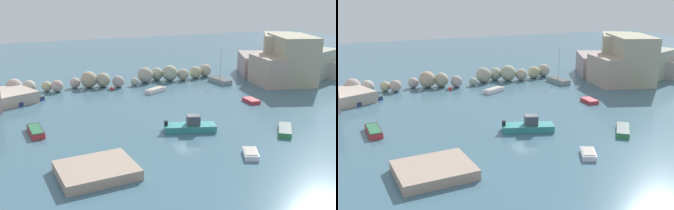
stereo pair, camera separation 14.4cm
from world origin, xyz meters
The scene contains 13 objects.
cove_water centered at (0.00, 0.00, 0.00)m, with size 160.00×160.00×0.00m, color #42687A.
cliff_headland_right centered at (26.87, 15.90, 2.73)m, with size 21.11×17.80×7.54m.
rock_breakwater centered at (-0.74, 21.70, 1.09)m, with size 33.06×4.26×2.57m.
stone_dock centered at (-11.86, -7.84, 0.43)m, with size 6.18×5.21×0.85m, color tan.
channel_buoy centered at (-3.48, 18.84, 0.26)m, with size 0.53×0.53×0.53m, color red.
moored_boat_0 centered at (1.93, -9.51, 0.27)m, with size 2.18×2.70×0.56m.
moored_boat_1 centered at (13.83, 16.87, 0.38)m, with size 2.17×4.42×5.57m.
moored_boat_2 centered at (-15.62, 4.03, 0.32)m, with size 1.58×3.96×0.62m.
moored_boat_3 centered at (-0.25, -1.40, 0.53)m, with size 5.76×3.38×1.75m.
moored_boat_4 centered at (8.81, -5.65, 0.27)m, with size 3.42×3.88×0.54m.
moored_boat_5 centered at (-15.36, 16.74, 0.26)m, with size 4.11×3.32×0.52m.
moored_boat_6 centered at (2.22, 15.38, 0.30)m, with size 3.62×2.74×0.62m.
moored_boat_7 centered at (12.07, 5.41, 0.23)m, with size 1.44×2.48×0.47m.
Camera 1 is at (-17.88, -37.42, 14.80)m, focal length 42.51 mm.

